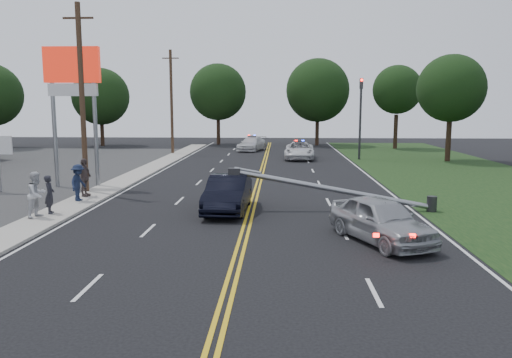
# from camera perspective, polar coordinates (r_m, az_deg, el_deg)

# --- Properties ---
(ground) EXTENTS (120.00, 120.00, 0.00)m
(ground) POSITION_cam_1_polar(r_m,az_deg,el_deg) (15.05, -2.32, -9.83)
(ground) COLOR black
(ground) RESTS_ON ground
(sidewalk) EXTENTS (1.80, 70.00, 0.12)m
(sidewalk) POSITION_cam_1_polar(r_m,az_deg,el_deg) (26.51, -18.74, -2.16)
(sidewalk) COLOR #A19C92
(sidewalk) RESTS_ON ground
(centerline_yellow) EXTENTS (0.36, 80.00, 0.00)m
(centerline_yellow) POSITION_cam_1_polar(r_m,az_deg,el_deg) (24.73, -0.28, -2.57)
(centerline_yellow) COLOR gold
(centerline_yellow) RESTS_ON ground
(pylon_sign) EXTENTS (3.20, 0.35, 8.00)m
(pylon_sign) POSITION_cam_1_polar(r_m,az_deg,el_deg) (30.63, -20.23, 10.29)
(pylon_sign) COLOR gray
(pylon_sign) RESTS_ON ground
(traffic_signal) EXTENTS (0.28, 0.41, 7.05)m
(traffic_signal) POSITION_cam_1_polar(r_m,az_deg,el_deg) (44.80, 11.86, 7.56)
(traffic_signal) COLOR #2D2D30
(traffic_signal) RESTS_ON ground
(fallen_streetlight) EXTENTS (9.36, 0.44, 1.91)m
(fallen_streetlight) POSITION_cam_1_polar(r_m,az_deg,el_deg) (22.75, 10.04, -1.33)
(fallen_streetlight) COLOR #2D2D30
(fallen_streetlight) RESTS_ON ground
(utility_pole_mid) EXTENTS (1.60, 0.28, 10.00)m
(utility_pole_mid) POSITION_cam_1_polar(r_m,az_deg,el_deg) (28.26, -19.26, 8.68)
(utility_pole_mid) COLOR #382619
(utility_pole_mid) RESTS_ON ground
(utility_pole_far) EXTENTS (1.60, 0.28, 10.00)m
(utility_pole_far) POSITION_cam_1_polar(r_m,az_deg,el_deg) (49.37, -9.63, 8.69)
(utility_pole_far) COLOR #382619
(utility_pole_far) RESTS_ON ground
(tree_5) EXTENTS (6.63, 6.63, 9.10)m
(tree_5) POSITION_cam_1_polar(r_m,az_deg,el_deg) (61.96, -17.34, 8.98)
(tree_5) COLOR black
(tree_5) RESTS_ON ground
(tree_6) EXTENTS (6.81, 6.81, 9.76)m
(tree_6) POSITION_cam_1_polar(r_m,az_deg,el_deg) (61.32, -4.37, 9.88)
(tree_6) COLOR black
(tree_6) RESTS_ON ground
(tree_7) EXTENTS (7.49, 7.49, 10.27)m
(tree_7) POSITION_cam_1_polar(r_m,az_deg,el_deg) (60.47, 7.08, 10.02)
(tree_7) COLOR black
(tree_7) RESTS_ON ground
(tree_8) EXTENTS (5.31, 5.31, 9.11)m
(tree_8) POSITION_cam_1_polar(r_m,az_deg,el_deg) (57.35, 15.84, 9.78)
(tree_8) COLOR black
(tree_8) RESTS_ON ground
(tree_9) EXTENTS (5.66, 5.66, 8.99)m
(tree_9) POSITION_cam_1_polar(r_m,az_deg,el_deg) (45.66, 21.42, 9.61)
(tree_9) COLOR black
(tree_9) RESTS_ON ground
(crashed_sedan) EXTENTS (1.90, 4.96, 1.61)m
(crashed_sedan) POSITION_cam_1_polar(r_m,az_deg,el_deg) (22.36, -3.21, -1.67)
(crashed_sedan) COLOR black
(crashed_sedan) RESTS_ON ground
(waiting_sedan) EXTENTS (3.57, 5.00, 1.58)m
(waiting_sedan) POSITION_cam_1_polar(r_m,az_deg,el_deg) (17.87, 14.06, -4.52)
(waiting_sedan) COLOR #9C9EA3
(waiting_sedan) RESTS_ON ground
(emergency_a) EXTENTS (2.79, 5.60, 1.52)m
(emergency_a) POSITION_cam_1_polar(r_m,az_deg,el_deg) (44.56, 4.99, 3.26)
(emergency_a) COLOR silver
(emergency_a) RESTS_ON ground
(emergency_b) EXTENTS (3.29, 5.36, 1.45)m
(emergency_b) POSITION_cam_1_polar(r_m,az_deg,el_deg) (52.64, -0.48, 4.03)
(emergency_b) COLOR silver
(emergency_b) RESTS_ON ground
(bystander_a) EXTENTS (0.57, 0.70, 1.65)m
(bystander_a) POSITION_cam_1_polar(r_m,az_deg,el_deg) (23.10, -22.51, -1.63)
(bystander_a) COLOR #222229
(bystander_a) RESTS_ON sidewalk
(bystander_b) EXTENTS (0.93, 1.08, 1.91)m
(bystander_b) POSITION_cam_1_polar(r_m,az_deg,el_deg) (22.50, -23.75, -1.63)
(bystander_b) COLOR #BCBDC2
(bystander_b) RESTS_ON sidewalk
(bystander_c) EXTENTS (0.76, 1.21, 1.78)m
(bystander_c) POSITION_cam_1_polar(r_m,az_deg,el_deg) (25.66, -19.64, -0.39)
(bystander_c) COLOR #172039
(bystander_c) RESTS_ON sidewalk
(bystander_d) EXTENTS (0.66, 1.21, 1.95)m
(bystander_d) POSITION_cam_1_polar(r_m,az_deg,el_deg) (26.80, -19.05, 0.17)
(bystander_d) COLOR #594A47
(bystander_d) RESTS_ON sidewalk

